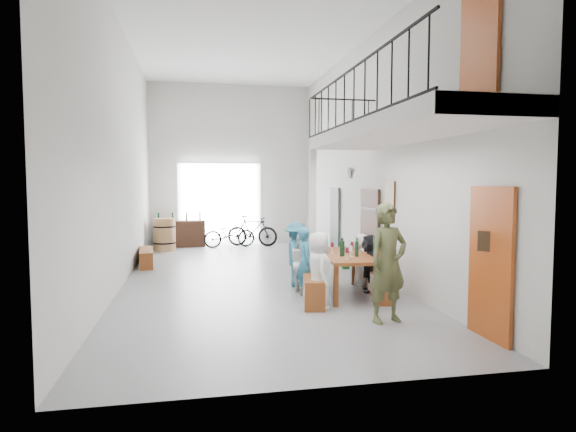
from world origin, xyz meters
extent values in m
plane|color=slate|center=(0.00, 0.00, 0.00)|extent=(12.00, 12.00, 0.00)
plane|color=silver|center=(0.00, 6.00, 2.75)|extent=(5.50, 0.00, 5.50)
plane|color=silver|center=(0.00, -6.00, 2.75)|extent=(5.50, 0.00, 5.50)
plane|color=silver|center=(-2.75, 0.00, 2.75)|extent=(0.00, 12.00, 12.00)
plane|color=silver|center=(2.75, 0.00, 2.75)|extent=(0.00, 12.00, 12.00)
plane|color=white|center=(0.00, 0.00, 5.50)|extent=(12.00, 12.00, 0.00)
cube|color=white|center=(-0.40, 5.94, 1.40)|extent=(2.80, 0.08, 2.80)
cube|color=#993D13|center=(2.70, -4.90, 1.05)|extent=(0.06, 0.95, 2.10)
cube|color=#391D12|center=(2.70, -0.30, 1.00)|extent=(0.06, 1.10, 2.00)
cube|color=#323D34|center=(2.70, 2.50, 1.00)|extent=(0.06, 0.80, 2.00)
cube|color=#993D13|center=(2.70, -4.50, 4.10)|extent=(0.06, 0.90, 1.95)
cube|color=#382716|center=(2.72, -1.40, 1.90)|extent=(0.04, 0.45, 0.55)
cylinder|color=white|center=(2.71, 1.20, 2.40)|extent=(0.04, 0.28, 0.28)
cube|color=white|center=(2.00, -3.20, 3.00)|extent=(1.50, 5.60, 0.25)
cube|color=black|center=(1.27, -3.20, 3.98)|extent=(0.03, 5.60, 0.03)
cube|color=black|center=(1.27, -3.20, 3.15)|extent=(0.03, 5.60, 0.03)
cube|color=black|center=(2.00, -0.42, 3.98)|extent=(1.50, 0.03, 0.03)
cube|color=white|center=(1.30, -0.45, 1.44)|extent=(0.14, 0.14, 2.88)
cube|color=brown|center=(1.57, -2.02, 0.76)|extent=(1.04, 2.12, 0.06)
cube|color=brown|center=(1.13, -2.86, 0.36)|extent=(0.07, 0.07, 0.73)
cube|color=brown|center=(1.83, -2.93, 0.36)|extent=(0.07, 0.07, 0.73)
cube|color=brown|center=(1.31, -1.11, 0.36)|extent=(0.07, 0.07, 0.73)
cube|color=brown|center=(2.01, -1.19, 0.36)|extent=(0.07, 0.07, 0.73)
cube|color=brown|center=(0.89, -2.10, 0.25)|extent=(0.75, 2.17, 0.49)
cube|color=brown|center=(2.17, -2.11, 0.21)|extent=(0.61, 1.84, 0.42)
cylinder|color=black|center=(1.40, -2.30, 0.97)|extent=(0.07, 0.07, 0.35)
cylinder|color=black|center=(1.44, -2.25, 0.97)|extent=(0.07, 0.07, 0.35)
cylinder|color=black|center=(1.66, -2.38, 0.97)|extent=(0.07, 0.07, 0.35)
cube|color=brown|center=(-2.50, 2.07, 0.21)|extent=(0.47, 1.53, 0.42)
cylinder|color=#97663F|center=(-2.19, 4.78, 0.51)|extent=(0.68, 0.68, 1.03)
cylinder|color=black|center=(-2.19, 4.78, 0.26)|extent=(0.70, 0.70, 0.05)
cylinder|color=black|center=(-2.19, 4.78, 0.77)|extent=(0.70, 0.70, 0.05)
cube|color=#391D12|center=(-1.75, 5.65, 0.44)|extent=(1.68, 0.55, 0.87)
cylinder|color=black|center=(-2.42, 5.59, 1.01)|extent=(0.06, 0.06, 0.28)
cylinder|color=black|center=(-1.98, 5.66, 1.01)|extent=(0.06, 0.06, 0.28)
cylinder|color=black|center=(-1.52, 5.65, 1.01)|extent=(0.06, 0.06, 0.28)
cylinder|color=black|center=(-1.08, 5.73, 1.01)|extent=(0.06, 0.06, 0.28)
imported|color=white|center=(0.82, -2.87, 0.66)|extent=(0.45, 0.66, 1.31)
imported|color=#286C88|center=(0.76, -2.08, 0.66)|extent=(0.32, 0.49, 1.33)
imported|color=white|center=(0.81, -1.64, 0.59)|extent=(0.57, 0.66, 1.17)
imported|color=#286C88|center=(0.80, -1.10, 0.67)|extent=(0.60, 0.92, 1.34)
imported|color=red|center=(2.09, -2.61, 0.65)|extent=(0.36, 0.77, 1.29)
imported|color=black|center=(2.11, -1.85, 0.56)|extent=(0.62, 1.10, 1.13)
imported|color=white|center=(2.15, -1.30, 0.55)|extent=(0.40, 0.57, 1.09)
imported|color=#4A502D|center=(1.65, -3.87, 0.92)|extent=(0.76, 0.60, 1.83)
imported|color=#134614|center=(2.45, 0.63, 0.23)|extent=(0.49, 0.45, 0.46)
imported|color=black|center=(-0.13, 5.15, 0.45)|extent=(1.78, 0.86, 0.90)
imported|color=black|center=(0.65, 5.33, 0.51)|extent=(1.77, 1.00, 1.03)
camera|label=1|loc=(-1.26, -10.74, 2.15)|focal=30.00mm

